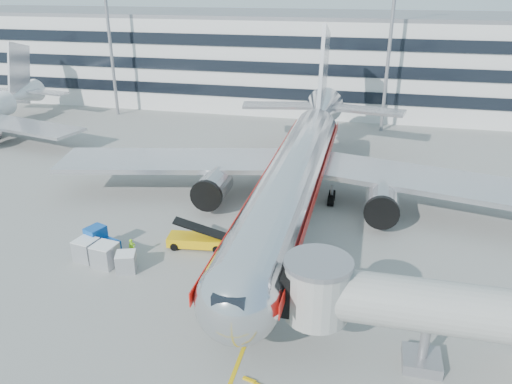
% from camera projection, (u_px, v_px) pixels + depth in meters
% --- Properties ---
extents(ground, '(180.00, 180.00, 0.00)m').
position_uv_depth(ground, '(273.00, 272.00, 38.63)').
color(ground, gray).
rests_on(ground, ground).
extents(lead_in_line, '(0.25, 70.00, 0.01)m').
position_uv_depth(lead_in_line, '(294.00, 217.00, 47.58)').
color(lead_in_line, '#DCB00B').
rests_on(lead_in_line, ground).
extents(main_jet, '(50.95, 48.70, 16.06)m').
position_uv_depth(main_jet, '(298.00, 169.00, 47.45)').
color(main_jet, silver).
rests_on(main_jet, ground).
extents(jet_bridge, '(17.80, 4.50, 7.00)m').
position_uv_depth(jet_bridge, '(462.00, 315.00, 27.38)').
color(jet_bridge, silver).
rests_on(jet_bridge, ground).
extents(terminal, '(150.00, 24.25, 15.60)m').
position_uv_depth(terminal, '(339.00, 60.00, 87.43)').
color(terminal, silver).
rests_on(terminal, ground).
extents(light_mast_west, '(2.40, 1.20, 25.45)m').
position_uv_depth(light_mast_west, '(108.00, 21.00, 77.75)').
color(light_mast_west, gray).
rests_on(light_mast_west, ground).
extents(light_mast_centre, '(2.40, 1.20, 25.45)m').
position_uv_depth(light_mast_centre, '(392.00, 26.00, 68.68)').
color(light_mast_centre, gray).
rests_on(light_mast_centre, ground).
extents(belt_loader, '(5.28, 2.36, 2.48)m').
position_uv_depth(belt_loader, '(197.00, 239.00, 41.93)').
color(belt_loader, '#DFAA09').
rests_on(belt_loader, ground).
extents(baggage_tug, '(3.26, 2.61, 2.15)m').
position_uv_depth(baggage_tug, '(100.00, 242.00, 41.08)').
color(baggage_tug, '#0E479D').
rests_on(baggage_tug, ground).
extents(cargo_container_left, '(1.85, 1.85, 1.55)m').
position_uv_depth(cargo_container_left, '(126.00, 262.00, 38.43)').
color(cargo_container_left, '#ACAEB3').
rests_on(cargo_container_left, ground).
extents(cargo_container_right, '(1.96, 1.96, 1.83)m').
position_uv_depth(cargo_container_right, '(105.00, 255.00, 39.13)').
color(cargo_container_right, '#ACAEB3').
rests_on(cargo_container_right, ground).
extents(cargo_container_front, '(1.90, 1.90, 1.74)m').
position_uv_depth(cargo_container_front, '(86.00, 250.00, 40.02)').
color(cargo_container_front, '#ACAEB3').
rests_on(cargo_container_front, ground).
extents(ramp_worker, '(0.69, 0.68, 1.60)m').
position_uv_depth(ramp_worker, '(132.00, 248.00, 40.35)').
color(ramp_worker, '#8AE217').
rests_on(ramp_worker, ground).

